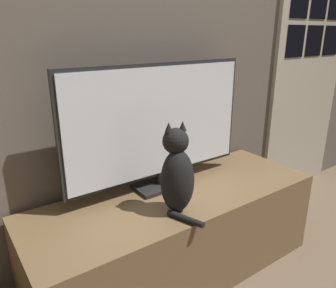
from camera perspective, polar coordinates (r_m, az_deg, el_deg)
The scene contains 5 objects.
wall_back at distance 1.80m, azimuth -4.71°, elevation 19.46°, with size 4.80×0.05×2.60m.
tv_stand at distance 1.85m, azimuth 1.59°, elevation -15.35°, with size 1.58×0.56×0.48m.
tv at distance 1.68m, azimuth -1.54°, elevation 3.34°, with size 1.05×0.17×0.66m.
cat at distance 1.50m, azimuth 1.56°, elevation -5.22°, with size 0.19×0.29×0.43m.
door at distance 2.86m, azimuth 23.36°, elevation 12.68°, with size 0.84×0.04×2.05m.
Camera 1 is at (-0.93, -0.31, 1.28)m, focal length 35.00 mm.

